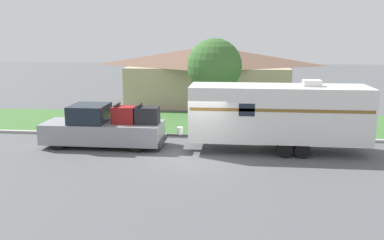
% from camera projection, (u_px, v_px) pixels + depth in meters
% --- Properties ---
extents(ground_plane, '(120.00, 120.00, 0.00)m').
position_uv_depth(ground_plane, '(197.00, 158.00, 18.98)').
color(ground_plane, '#515456').
extents(curb_strip, '(80.00, 0.30, 0.14)m').
position_uv_depth(curb_strip, '(204.00, 136.00, 22.62)').
color(curb_strip, '#999993').
rests_on(curb_strip, ground_plane).
extents(lawn_strip, '(80.00, 7.00, 0.03)m').
position_uv_depth(lawn_strip, '(209.00, 123.00, 26.19)').
color(lawn_strip, '#3D6B33').
rests_on(lawn_strip, ground_plane).
extents(house_across_street, '(12.90, 8.04, 4.45)m').
position_uv_depth(house_across_street, '(209.00, 74.00, 33.58)').
color(house_across_street, tan).
rests_on(house_across_street, ground_plane).
extents(pickup_truck, '(5.88, 2.09, 2.11)m').
position_uv_depth(pickup_truck, '(104.00, 128.00, 20.79)').
color(pickup_truck, black).
rests_on(pickup_truck, ground_plane).
extents(travel_trailer, '(9.28, 2.41, 3.36)m').
position_uv_depth(travel_trailer, '(278.00, 113.00, 19.73)').
color(travel_trailer, black).
rests_on(travel_trailer, ground_plane).
extents(mailbox, '(0.48, 0.20, 1.41)m').
position_uv_depth(mailbox, '(79.00, 112.00, 24.11)').
color(mailbox, brown).
rests_on(mailbox, ground_plane).
extents(tree_in_yard, '(3.04, 3.04, 5.18)m').
position_uv_depth(tree_in_yard, '(214.00, 66.00, 23.53)').
color(tree_in_yard, brown).
rests_on(tree_in_yard, ground_plane).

